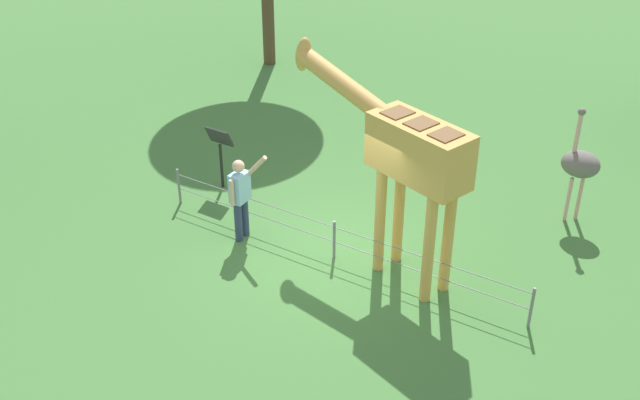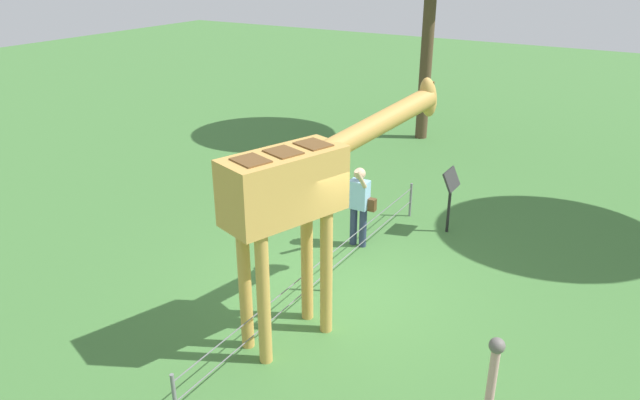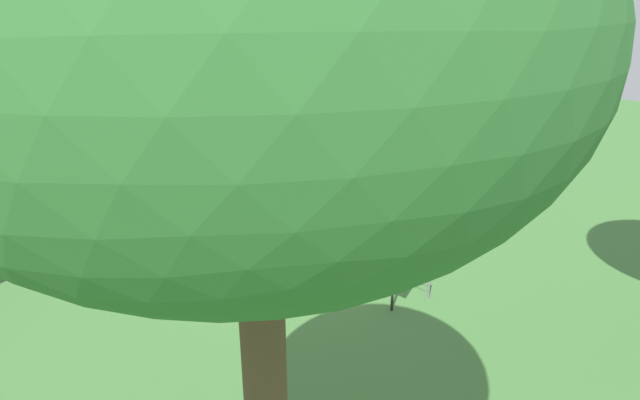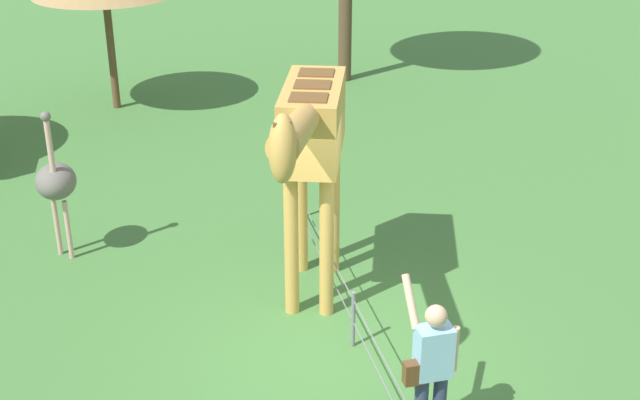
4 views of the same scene
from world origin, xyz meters
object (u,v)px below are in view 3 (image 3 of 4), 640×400
object	(u,v)px
giraffe	(278,162)
tree_east	(250,54)
visitor	(376,235)
zebra	(1,201)
shade_hut_far	(51,109)
tree_west	(170,25)
ostrich	(132,214)
info_sign	(394,271)

from	to	relation	value
giraffe	tree_east	size ratio (longest dim) A/B	0.52
visitor	zebra	size ratio (longest dim) A/B	0.95
visitor	shade_hut_far	world-z (taller)	shade_hut_far
zebra	tree_east	world-z (taller)	tree_east
giraffe	zebra	size ratio (longest dim) A/B	2.11
visitor	tree_west	distance (m)	13.27
tree_east	tree_west	distance (m)	19.58
ostrich	tree_east	size ratio (longest dim) A/B	0.30
tree_west	info_sign	world-z (taller)	tree_west
zebra	info_sign	xyz separation A→B (m)	(9.75, 4.45, -0.21)
ostrich	tree_west	distance (m)	10.47
giraffe	tree_east	bearing A→B (deg)	-42.55
giraffe	ostrich	xyz separation A→B (m)	(-2.06, -3.17, -1.11)
visitor	tree_west	xyz separation A→B (m)	(-12.30, 2.39, 4.36)
info_sign	tree_east	bearing A→B (deg)	-62.76
shade_hut_far	info_sign	size ratio (longest dim) A/B	2.44
visitor	zebra	bearing A→B (deg)	-145.49
tree_east	info_sign	size ratio (longest dim) A/B	5.62
shade_hut_far	zebra	bearing A→B (deg)	-41.48
shade_hut_far	tree_east	world-z (taller)	tree_east
giraffe	ostrich	distance (m)	3.93
giraffe	visitor	distance (m)	3.19
giraffe	shade_hut_far	world-z (taller)	giraffe
tree_west	shade_hut_far	bearing A→B (deg)	-81.18
ostrich	tree_west	xyz separation A→B (m)	(-7.43, 6.14, 4.09)
ostrich	info_sign	world-z (taller)	ostrich
giraffe	tree_east	xyz separation A→B (m)	(7.44, -6.83, 3.72)
zebra	shade_hut_far	bearing A→B (deg)	138.52
info_sign	zebra	bearing A→B (deg)	-155.49
ostrich	tree_west	world-z (taller)	tree_west
ostrich	visitor	bearing A→B (deg)	37.61
zebra	visitor	bearing A→B (deg)	34.51
ostrich	tree_west	size ratio (longest dim) A/B	0.34
tree_east	info_sign	distance (m)	8.58
ostrich	info_sign	size ratio (longest dim) A/B	1.70
visitor	tree_east	bearing A→B (deg)	-58.06
tree_east	tree_west	xyz separation A→B (m)	(-16.93, 9.81, -0.74)
ostrich	tree_east	xyz separation A→B (m)	(9.50, -3.67, 4.83)
visitor	shade_hut_far	distance (m)	11.99
info_sign	visitor	bearing A→B (deg)	139.12
zebra	tree_west	xyz separation A→B (m)	(-4.00, 8.10, 4.10)
tree_west	info_sign	bearing A→B (deg)	-14.85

